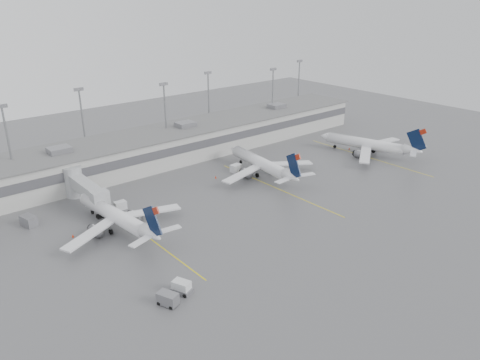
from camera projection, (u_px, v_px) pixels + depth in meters
ground at (300, 254)px, 82.24m from camera, size 260.00×260.00×0.00m
terminal at (138, 151)px, 121.93m from camera, size 152.00×17.00×9.45m
light_masts at (125, 118)px, 123.10m from camera, size 142.40×8.00×20.60m
jet_bridge_right at (81, 186)px, 101.13m from camera, size 4.00×17.20×7.00m
stand_markings at (217, 209)px, 99.31m from camera, size 105.25×40.00×0.01m
jet_mid_left at (117, 216)px, 89.55m from camera, size 25.49×28.70×9.29m
jet_mid_right at (263, 164)px, 116.55m from camera, size 26.31×29.66×9.62m
jet_far_right at (370, 144)px, 131.36m from camera, size 26.11×29.67×9.83m
baggage_tug at (182, 288)px, 71.43m from camera, size 2.98×3.62×2.01m
baggage_cart at (168, 299)px, 68.58m from camera, size 2.78×3.49×1.96m
gse_uld_b at (120, 205)px, 98.89m from camera, size 2.51×1.72×1.74m
gse_uld_c at (236, 168)px, 119.51m from camera, size 2.91×2.13×1.92m
gse_loader at (29, 221)px, 91.88m from camera, size 2.81×3.70×2.06m
cone_b at (73, 236)px, 87.74m from camera, size 0.40×0.40×0.64m
cone_c at (216, 177)px, 115.53m from camera, size 0.41×0.41×0.66m
cone_d at (349, 148)px, 136.63m from camera, size 0.38×0.38×0.61m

